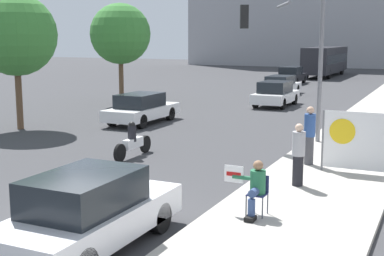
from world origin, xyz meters
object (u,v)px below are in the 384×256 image
city_bus_on_road (326,59)px  seated_protester (255,186)px  traffic_light_pole (291,44)px  car_on_road_far_lane (291,75)px  pedestrian_behind (309,135)px  street_tree_midblock (120,34)px  jogger_on_sidewalk (298,154)px  car_on_road_distant (281,85)px  car_on_road_nearest (141,108)px  street_tree_near_curb (16,35)px  car_on_road_midblock (275,94)px  parked_car_curbside (89,212)px  motorcycle_on_road (133,142)px  protest_banner (357,141)px

city_bus_on_road → seated_protester: bearing=-80.3°
traffic_light_pole → car_on_road_far_lane: bearing=104.8°
pedestrian_behind → street_tree_midblock: size_ratio=0.30×
jogger_on_sidewalk → traffic_light_pole: bearing=-107.2°
seated_protester → pedestrian_behind: size_ratio=0.68×
car_on_road_distant → city_bus_on_road: 20.02m
car_on_road_nearest → street_tree_near_curb: (-3.99, -3.67, 3.37)m
car_on_road_midblock → city_bus_on_road: city_bus_on_road is taller
parked_car_curbside → motorcycle_on_road: 7.95m
motorcycle_on_road → street_tree_near_curb: bearing=160.0°
traffic_light_pole → car_on_road_midblock: traffic_light_pole is taller
pedestrian_behind → seated_protester: bearing=-164.8°
traffic_light_pole → car_on_road_distant: bearing=107.0°
city_bus_on_road → street_tree_near_curb: bearing=-98.0°
protest_banner → parked_car_curbside: (-3.72, -7.64, -0.32)m
seated_protester → city_bus_on_road: bearing=118.4°
protest_banner → car_on_road_distant: size_ratio=0.42×
jogger_on_sidewalk → parked_car_curbside: bearing=30.9°
jogger_on_sidewalk → protest_banner: bearing=-155.1°
seated_protester → street_tree_midblock: bearing=149.2°
protest_banner → city_bus_on_road: 41.80m
car_on_road_far_lane → street_tree_near_curb: bearing=-99.3°
pedestrian_behind → parked_car_curbside: 8.44m
pedestrian_behind → car_on_road_distant: pedestrian_behind is taller
street_tree_near_curb → protest_banner: bearing=-8.7°
car_on_road_distant → car_on_road_midblock: bearing=-76.7°
traffic_light_pole → city_bus_on_road: bearing=99.5°
parked_car_curbside → city_bus_on_road: (-5.45, 48.41, 0.99)m
seated_protester → car_on_road_midblock: car_on_road_midblock is taller
seated_protester → car_on_road_distant: car_on_road_distant is taller
street_tree_near_curb → car_on_road_far_lane: bearing=80.7°
city_bus_on_road → car_on_road_distant: bearing=-87.2°
jogger_on_sidewalk → street_tree_midblock: street_tree_midblock is taller
car_on_road_far_lane → city_bus_on_road: size_ratio=0.37×
seated_protester → traffic_light_pole: size_ratio=0.23×
protest_banner → parked_car_curbside: protest_banner is taller
car_on_road_far_lane → city_bus_on_road: (0.84, 10.41, 1.00)m
jogger_on_sidewalk → car_on_road_distant: bearing=-107.7°
traffic_light_pole → street_tree_near_curb: size_ratio=0.90×
car_on_road_nearest → street_tree_near_curb: size_ratio=0.75×
pedestrian_behind → car_on_road_distant: 21.41m
protest_banner → street_tree_near_curb: 15.07m
street_tree_near_curb → seated_protester: bearing=-28.0°
city_bus_on_road → traffic_light_pole: bearing=-80.5°
traffic_light_pole → city_bus_on_road: (-6.15, 36.94, -1.99)m
seated_protester → pedestrian_behind: 5.27m
parked_car_curbside → jogger_on_sidewalk: bearing=65.7°
car_on_road_far_lane → motorcycle_on_road: (2.84, -30.84, -0.21)m
car_on_road_midblock → car_on_road_distant: car_on_road_midblock is taller
car_on_road_midblock → city_bus_on_road: 26.20m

